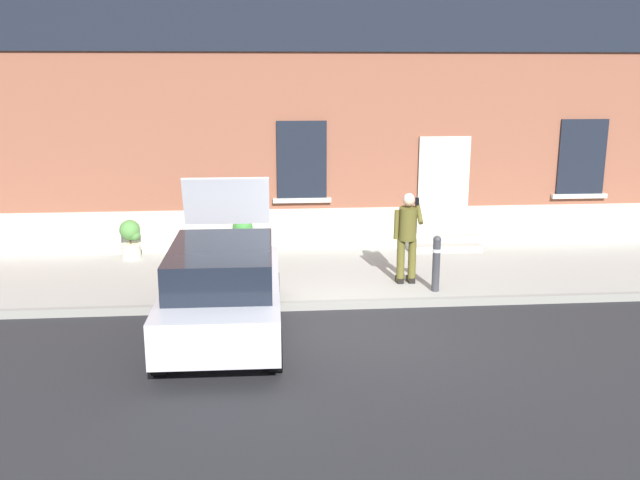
{
  "coord_description": "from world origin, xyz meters",
  "views": [
    {
      "loc": [
        -1.38,
        -10.56,
        4.08
      ],
      "look_at": [
        -0.35,
        1.6,
        1.1
      ],
      "focal_mm": 38.7,
      "sensor_mm": 36.0,
      "label": 1
    }
  ],
  "objects_px": {
    "planter_cream": "(131,238)",
    "planter_olive": "(243,235)",
    "bollard_near_person": "(436,261)",
    "person_on_phone": "(407,232)",
    "hatchback_car_silver": "(223,288)"
  },
  "relations": [
    {
      "from": "planter_cream",
      "to": "planter_olive",
      "type": "bearing_deg",
      "value": 1.73
    },
    {
      "from": "bollard_near_person",
      "to": "person_on_phone",
      "type": "distance_m",
      "value": 0.81
    },
    {
      "from": "hatchback_car_silver",
      "to": "bollard_near_person",
      "type": "relative_size",
      "value": 3.91
    },
    {
      "from": "bollard_near_person",
      "to": "hatchback_car_silver",
      "type": "bearing_deg",
      "value": -158.08
    },
    {
      "from": "bollard_near_person",
      "to": "planter_cream",
      "type": "xyz_separation_m",
      "value": [
        -5.98,
        2.75,
        -0.11
      ]
    },
    {
      "from": "person_on_phone",
      "to": "planter_cream",
      "type": "height_order",
      "value": "person_on_phone"
    },
    {
      "from": "bollard_near_person",
      "to": "planter_olive",
      "type": "distance_m",
      "value": 4.56
    },
    {
      "from": "hatchback_car_silver",
      "to": "person_on_phone",
      "type": "height_order",
      "value": "hatchback_car_silver"
    },
    {
      "from": "planter_olive",
      "to": "hatchback_car_silver",
      "type": "bearing_deg",
      "value": -92.72
    },
    {
      "from": "hatchback_car_silver",
      "to": "person_on_phone",
      "type": "relative_size",
      "value": 2.33
    },
    {
      "from": "bollard_near_person",
      "to": "planter_olive",
      "type": "relative_size",
      "value": 1.22
    },
    {
      "from": "person_on_phone",
      "to": "planter_cream",
      "type": "distance_m",
      "value": 6.0
    },
    {
      "from": "hatchback_car_silver",
      "to": "planter_olive",
      "type": "xyz_separation_m",
      "value": [
        0.21,
        4.35,
        -0.19
      ]
    },
    {
      "from": "bollard_near_person",
      "to": "person_on_phone",
      "type": "height_order",
      "value": "person_on_phone"
    },
    {
      "from": "bollard_near_person",
      "to": "planter_cream",
      "type": "height_order",
      "value": "bollard_near_person"
    }
  ]
}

